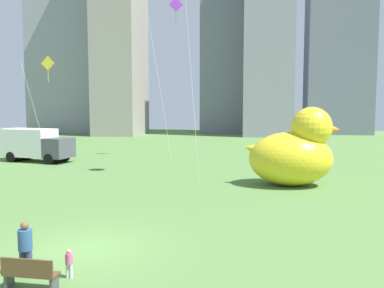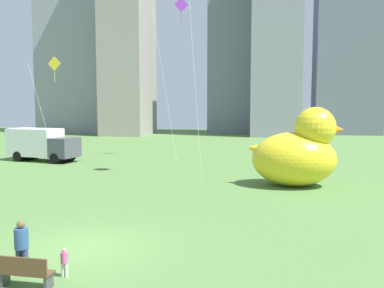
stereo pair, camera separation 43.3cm
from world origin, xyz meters
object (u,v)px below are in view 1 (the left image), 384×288
Objects in this scene: person_adult at (25,247)px; giant_inflatable_duck at (294,152)px; person_child at (69,262)px; kite_yellow at (47,67)px; box_truck at (35,145)px; kite_purple at (174,13)px; park_bench at (30,273)px.

giant_inflatable_duck is (8.91, 14.86, 1.15)m from person_adult.
kite_yellow reaches higher than person_child.
person_adult is 1.34m from person_child.
person_adult is 0.24× the size of box_truck.
box_truck is at bearing 159.85° from giant_inflatable_duck.
giant_inflatable_duck is 18.61m from kite_purple.
person_child is 28.92m from kite_yellow.
person_adult is 0.11× the size of kite_purple.
giant_inflatable_duck is at bearing -20.15° from box_truck.
kite_purple reaches higher than park_bench.
kite_yellow is (-13.21, 24.50, 7.86)m from person_child.
park_bench is at bearing -63.75° from kite_yellow.
box_truck is (-13.51, 22.55, 0.98)m from person_child.
kite_purple is at bearing 92.50° from park_bench.
box_truck is at bearing -162.01° from kite_purple.
person_child is 0.15× the size of giant_inflatable_duck.
kite_purple is at bearing 94.11° from person_child.
person_adult is 17.37m from giant_inflatable_duck.
park_bench is 0.22× the size of box_truck.
kite_yellow reaches higher than giant_inflatable_duck.
kite_purple is (11.62, 3.77, 11.66)m from box_truck.
park_bench is at bearing -129.31° from person_child.
kite_yellow is (-11.32, -1.82, -4.79)m from kite_purple.
park_bench is at bearing -87.50° from kite_purple.
kite_purple is at bearing 9.16° from kite_yellow.
person_adult is at bearing -61.58° from box_truck.
person_adult is 28.32m from kite_yellow.
park_bench is 0.92× the size of person_adult.
person_adult is 29.10m from kite_purple.
kite_yellow reaches higher than person_adult.
giant_inflatable_duck is 22.53m from box_truck.
giant_inflatable_duck is at bearing 59.07° from person_adult.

